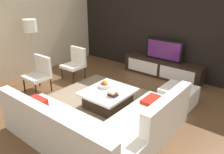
{
  "coord_description": "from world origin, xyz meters",
  "views": [
    {
      "loc": [
        2.71,
        -3.25,
        2.51
      ],
      "look_at": [
        -0.27,
        0.45,
        0.54
      ],
      "focal_mm": 36.56,
      "sensor_mm": 36.0,
      "label": 1
    }
  ],
  "objects": [
    {
      "name": "ottoman",
      "position": [
        1.04,
        1.15,
        0.2
      ],
      "size": [
        0.7,
        0.7,
        0.4
      ],
      "primitive_type": "cube",
      "color": "white",
      "rests_on": "ground"
    },
    {
      "name": "book_stack",
      "position": [
        0.12,
        -0.02,
        0.43
      ],
      "size": [
        0.2,
        0.16,
        0.1
      ],
      "color": "#1E232D",
      "rests_on": "coffee_table"
    },
    {
      "name": "accent_chair_far",
      "position": [
        -1.85,
        0.79,
        0.49
      ],
      "size": [
        0.54,
        0.52,
        0.87
      ],
      "rotation": [
        0.0,
        0.0,
        -0.08
      ],
      "color": "black",
      "rests_on": "ground"
    },
    {
      "name": "ground_plane",
      "position": [
        0.0,
        0.0,
        0.0
      ],
      "size": [
        14.0,
        14.0,
        0.0
      ],
      "primitive_type": "plane",
      "color": "brown"
    },
    {
      "name": "area_rug",
      "position": [
        -0.1,
        0.0,
        0.01
      ],
      "size": [
        2.95,
        2.63,
        0.01
      ],
      "primitive_type": "cube",
      "color": "gray",
      "rests_on": "ground"
    },
    {
      "name": "side_wall_left",
      "position": [
        -3.2,
        0.2,
        1.4
      ],
      "size": [
        0.12,
        5.2,
        2.8
      ],
      "primitive_type": "cube",
      "color": "beige",
      "rests_on": "ground"
    },
    {
      "name": "coffee_table",
      "position": [
        -0.1,
        0.1,
        0.2
      ],
      "size": [
        0.95,
        1.04,
        0.38
      ],
      "color": "black",
      "rests_on": "ground"
    },
    {
      "name": "media_console",
      "position": [
        -0.0,
        2.4,
        0.25
      ],
      "size": [
        2.29,
        0.44,
        0.5
      ],
      "color": "black",
      "rests_on": "ground"
    },
    {
      "name": "feature_wall_back",
      "position": [
        0.0,
        2.7,
        1.4
      ],
      "size": [
        6.4,
        0.12,
        2.8
      ],
      "primitive_type": "cube",
      "color": "black",
      "rests_on": "ground"
    },
    {
      "name": "television",
      "position": [
        0.0,
        2.4,
        0.79
      ],
      "size": [
        1.07,
        0.06,
        0.58
      ],
      "color": "black",
      "rests_on": "media_console"
    },
    {
      "name": "fruit_bowl",
      "position": [
        -0.28,
        0.2,
        0.43
      ],
      "size": [
        0.28,
        0.28,
        0.14
      ],
      "color": "silver",
      "rests_on": "coffee_table"
    },
    {
      "name": "floor_lamp",
      "position": [
        -2.63,
        0.02,
        1.4
      ],
      "size": [
        0.34,
        0.34,
        1.65
      ],
      "color": "#A5A5AA",
      "rests_on": "ground"
    },
    {
      "name": "sectional_couch",
      "position": [
        0.53,
        -0.9,
        0.28
      ],
      "size": [
        2.53,
        2.34,
        0.82
      ],
      "color": "white",
      "rests_on": "ground"
    },
    {
      "name": "accent_chair_near",
      "position": [
        -1.95,
        -0.31,
        0.49
      ],
      "size": [
        0.58,
        0.51,
        0.87
      ],
      "rotation": [
        0.0,
        0.0,
        -0.01
      ],
      "color": "black",
      "rests_on": "ground"
    }
  ]
}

